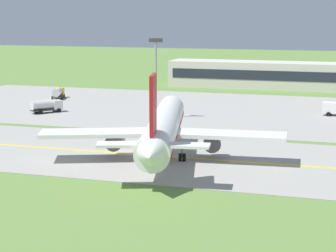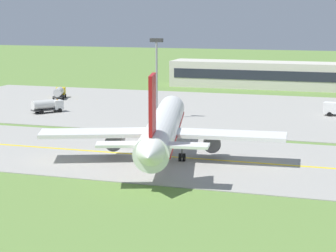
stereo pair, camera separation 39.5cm
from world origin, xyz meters
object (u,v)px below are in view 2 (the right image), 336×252
(service_truck_baggage, at_px, (47,105))
(apron_light_mast, at_px, (157,68))
(service_truck_catering, at_px, (59,92))
(airplane_lead, at_px, (163,128))

(service_truck_baggage, xyz_separation_m, apron_light_mast, (22.43, -0.25, 7.79))
(service_truck_baggage, relative_size, apron_light_mast, 0.41)
(apron_light_mast, bearing_deg, service_truck_catering, 147.30)
(service_truck_baggage, distance_m, service_truck_catering, 20.08)
(service_truck_baggage, bearing_deg, service_truck_catering, 110.93)
(airplane_lead, xyz_separation_m, apron_light_mast, (-10.91, 29.40, 5.19))
(airplane_lead, height_order, apron_light_mast, apron_light_mast)
(service_truck_catering, distance_m, apron_light_mast, 36.03)
(airplane_lead, bearing_deg, service_truck_catering, 129.93)
(airplane_lead, distance_m, service_truck_catering, 63.17)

